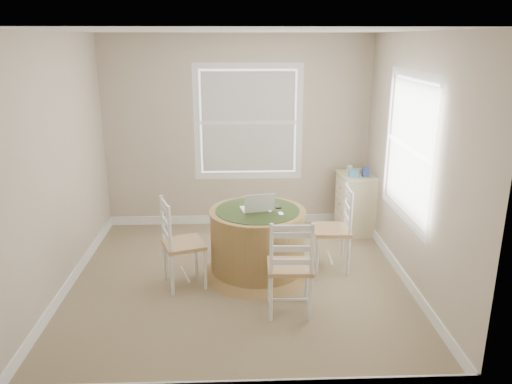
{
  "coord_description": "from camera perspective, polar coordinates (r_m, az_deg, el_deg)",
  "views": [
    {
      "loc": [
        -0.01,
        -4.89,
        2.54
      ],
      "look_at": [
        0.2,
        0.45,
        0.88
      ],
      "focal_mm": 35.0,
      "sensor_mm": 36.0,
      "label": 1
    }
  ],
  "objects": [
    {
      "name": "chair_left",
      "position": [
        5.3,
        -8.28,
        -5.85
      ],
      "size": [
        0.52,
        0.53,
        0.95
      ],
      "primitive_type": null,
      "rotation": [
        0.0,
        0.0,
        1.91
      ],
      "color": "white",
      "rests_on": "ground"
    },
    {
      "name": "tissue_box",
      "position": [
        6.6,
        11.06,
        2.12
      ],
      "size": [
        0.13,
        0.13,
        0.1
      ],
      "primitive_type": "cube",
      "rotation": [
        0.0,
        0.0,
        0.07
      ],
      "color": "#4F95B6",
      "rests_on": "corner_chest"
    },
    {
      "name": "box_blue",
      "position": [
        6.65,
        12.45,
        2.23
      ],
      "size": [
        0.09,
        0.09,
        0.12
      ],
      "primitive_type": "cube",
      "rotation": [
        0.0,
        0.0,
        0.07
      ],
      "color": "#374EA5",
      "rests_on": "corner_chest"
    },
    {
      "name": "phone",
      "position": [
        5.29,
        2.85,
        -2.52
      ],
      "size": [
        0.06,
        0.09,
        0.02
      ],
      "primitive_type": "cube",
      "rotation": [
        0.0,
        0.0,
        0.12
      ],
      "color": "#B7BABF",
      "rests_on": "round_table"
    },
    {
      "name": "corner_chest",
      "position": [
        6.86,
        11.29,
        -1.25
      ],
      "size": [
        0.49,
        0.63,
        0.8
      ],
      "rotation": [
        0.0,
        0.0,
        0.07
      ],
      "color": "beige",
      "rests_on": "ground"
    },
    {
      "name": "room",
      "position": [
        5.21,
        -0.26,
        3.47
      ],
      "size": [
        3.64,
        3.64,
        2.64
      ],
      "color": "#8D7659",
      "rests_on": "ground"
    },
    {
      "name": "chair_right",
      "position": [
        5.69,
        8.61,
        -4.23
      ],
      "size": [
        0.41,
        0.43,
        0.95
      ],
      "primitive_type": null,
      "rotation": [
        0.0,
        0.0,
        -1.61
      ],
      "color": "white",
      "rests_on": "ground"
    },
    {
      "name": "cup_cream",
      "position": [
        6.83,
        10.65,
        2.61
      ],
      "size": [
        0.07,
        0.07,
        0.09
      ],
      "primitive_type": "cylinder",
      "color": "beige",
      "rests_on": "corner_chest"
    },
    {
      "name": "box_yellow",
      "position": [
        6.82,
        11.76,
        2.38
      ],
      "size": [
        0.16,
        0.11,
        0.06
      ],
      "primitive_type": "cube",
      "rotation": [
        0.0,
        0.0,
        0.07
      ],
      "color": "gold",
      "rests_on": "corner_chest"
    },
    {
      "name": "mouse",
      "position": [
        5.36,
        1.49,
        -2.12
      ],
      "size": [
        0.07,
        0.1,
        0.03
      ],
      "primitive_type": "ellipsoid",
      "rotation": [
        0.0,
        0.0,
        0.12
      ],
      "color": "white",
      "rests_on": "round_table"
    },
    {
      "name": "round_table",
      "position": [
        5.52,
        0.17,
        -5.43
      ],
      "size": [
        1.23,
        1.23,
        0.76
      ],
      "rotation": [
        0.0,
        0.0,
        0.12
      ],
      "color": "olive",
      "rests_on": "ground"
    },
    {
      "name": "chair_near",
      "position": [
        4.77,
        3.89,
        -8.45
      ],
      "size": [
        0.43,
        0.42,
        0.95
      ],
      "primitive_type": null,
      "rotation": [
        0.0,
        0.0,
        3.1
      ],
      "color": "white",
      "rests_on": "ground"
    },
    {
      "name": "keys",
      "position": [
        5.46,
        2.56,
        -1.83
      ],
      "size": [
        0.07,
        0.06,
        0.02
      ],
      "primitive_type": "cube",
      "rotation": [
        0.0,
        0.0,
        0.12
      ],
      "color": "black",
      "rests_on": "round_table"
    },
    {
      "name": "laptop",
      "position": [
        5.38,
        0.16,
        -1.79
      ],
      "size": [
        0.38,
        0.35,
        0.23
      ],
      "rotation": [
        0.0,
        0.0,
        3.35
      ],
      "color": "white",
      "rests_on": "round_table"
    }
  ]
}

